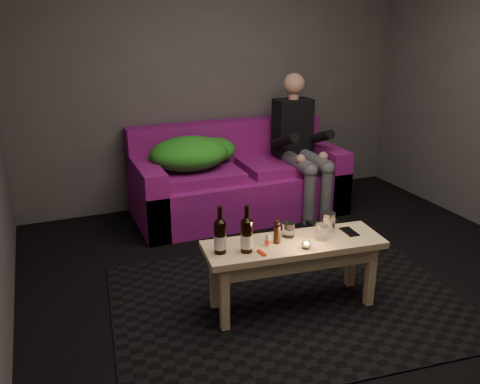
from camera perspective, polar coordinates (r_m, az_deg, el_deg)
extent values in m
plane|color=black|center=(3.58, 10.28, -12.26)|extent=(4.50, 4.50, 0.00)
plane|color=#4E4B4D|center=(5.11, -2.55, 13.17)|extent=(4.00, 0.00, 4.00)
cube|color=black|center=(3.55, 5.42, -12.16)|extent=(2.49, 1.92, 0.01)
cube|color=#700E68|center=(4.93, -0.14, -0.11)|extent=(1.98, 0.89, 0.42)
cube|color=#700E68|center=(5.11, -1.56, 5.58)|extent=(1.98, 0.22, 0.44)
cube|color=#700E68|center=(4.66, -10.38, -0.36)|extent=(0.20, 0.89, 0.61)
cube|color=#700E68|center=(5.28, 8.89, 2.13)|extent=(0.20, 0.89, 0.61)
cube|color=#700E68|center=(4.67, -4.65, 1.91)|extent=(0.74, 0.59, 0.10)
cube|color=#700E68|center=(4.97, 4.53, 3.00)|extent=(0.74, 0.59, 0.10)
ellipsoid|color=#198E24|center=(4.64, -5.72, 4.31)|extent=(0.71, 0.56, 0.30)
ellipsoid|color=#198E24|center=(4.86, -3.04, 4.71)|extent=(0.44, 0.36, 0.24)
ellipsoid|color=#198E24|center=(4.72, -8.65, 3.56)|extent=(0.32, 0.26, 0.16)
cube|color=black|center=(5.05, 5.91, 7.28)|extent=(0.36, 0.22, 0.55)
sphere|color=tan|center=(4.98, 6.08, 11.97)|extent=(0.21, 0.21, 0.21)
cylinder|color=#54555F|center=(4.81, 6.55, 3.24)|extent=(0.14, 0.50, 0.14)
cylinder|color=#54555F|center=(4.90, 8.39, 3.44)|extent=(0.14, 0.50, 0.14)
cylinder|color=#54555F|center=(4.70, 7.79, -0.72)|extent=(0.11, 0.11, 0.51)
cylinder|color=#54555F|center=(4.79, 9.65, -0.44)|extent=(0.11, 0.11, 0.51)
cube|color=black|center=(4.74, 8.02, -3.48)|extent=(0.09, 0.22, 0.06)
cube|color=black|center=(4.82, 9.87, -3.15)|extent=(0.09, 0.22, 0.06)
cube|color=#DCAF81|center=(3.30, 6.07, -5.89)|extent=(1.20, 0.48, 0.04)
cube|color=#DCAF81|center=(3.33, 6.02, -7.05)|extent=(1.04, 0.38, 0.11)
cube|color=#DCAF81|center=(3.16, -1.74, -11.95)|extent=(0.06, 0.06, 0.44)
cube|color=#DCAF81|center=(3.38, -2.91, -9.68)|extent=(0.06, 0.06, 0.44)
cube|color=#DCAF81|center=(3.51, 14.42, -9.16)|extent=(0.06, 0.06, 0.44)
cube|color=#DCAF81|center=(3.71, 12.36, -7.33)|extent=(0.06, 0.06, 0.44)
cylinder|color=black|center=(3.09, -2.24, -5.10)|extent=(0.07, 0.07, 0.20)
cylinder|color=white|center=(3.10, -2.24, -5.62)|extent=(0.08, 0.08, 0.09)
cone|color=black|center=(3.04, -2.27, -3.08)|extent=(0.07, 0.07, 0.03)
cylinder|color=black|center=(3.03, -2.28, -2.52)|extent=(0.03, 0.03, 0.10)
cylinder|color=black|center=(3.10, 0.76, -5.00)|extent=(0.07, 0.07, 0.21)
cylinder|color=white|center=(3.11, 0.75, -5.51)|extent=(0.08, 0.08, 0.09)
cone|color=black|center=(3.05, 0.77, -2.97)|extent=(0.07, 0.07, 0.03)
cylinder|color=black|center=(3.04, 0.77, -2.41)|extent=(0.03, 0.03, 0.10)
cylinder|color=silver|center=(3.21, 3.16, -5.40)|extent=(0.05, 0.05, 0.08)
cylinder|color=black|center=(3.24, 4.18, -4.77)|extent=(0.05, 0.05, 0.12)
cylinder|color=white|center=(3.34, 5.46, -4.23)|extent=(0.10, 0.10, 0.09)
cylinder|color=white|center=(3.20, 7.47, -5.93)|extent=(0.06, 0.06, 0.04)
sphere|color=orange|center=(3.20, 7.47, -5.76)|extent=(0.02, 0.02, 0.02)
cylinder|color=white|center=(3.33, 9.12, -4.45)|extent=(0.11, 0.11, 0.10)
cylinder|color=#B3B6BA|center=(3.46, 9.87, -3.30)|extent=(0.12, 0.12, 0.13)
cube|color=black|center=(3.48, 12.18, -4.38)|extent=(0.08, 0.15, 0.01)
cube|color=#B6200B|center=(3.11, 2.43, -6.86)|extent=(0.03, 0.08, 0.01)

